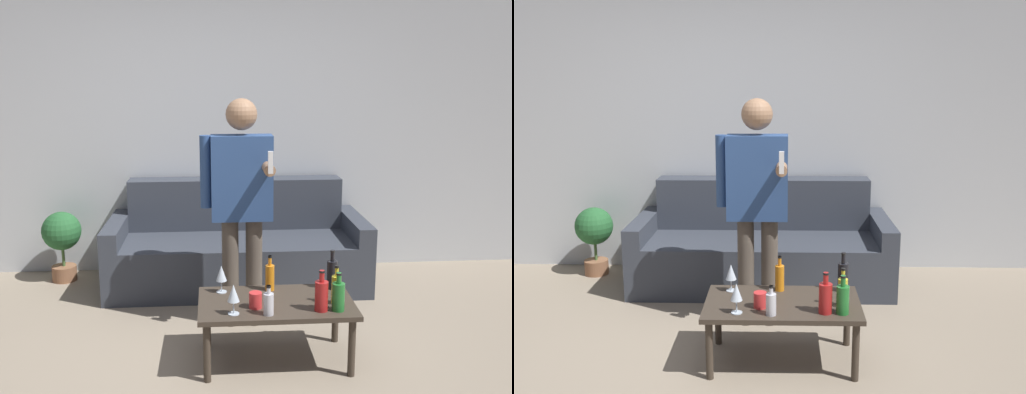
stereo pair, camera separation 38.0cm
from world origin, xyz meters
The scene contains 14 objects.
wall_back centered at (0.00, 2.27, 1.35)m, with size 8.00×0.06×2.70m.
couch centered at (0.24, 1.84, 0.31)m, with size 2.14×0.88×0.86m.
coffee_table centered at (0.41, 0.43, 0.35)m, with size 0.95×0.55×0.39m.
bottle_orange centered at (0.35, 0.23, 0.46)m, with size 0.06×0.06×0.18m.
bottle_green centered at (0.80, 0.62, 0.49)m, with size 0.07×0.07×0.26m.
bottle_dark centered at (0.77, 0.37, 0.49)m, with size 0.06×0.06×0.24m.
bottle_yellow centered at (0.39, 0.62, 0.48)m, with size 0.06×0.06×0.23m.
bottle_red centered at (0.76, 0.26, 0.48)m, with size 0.08×0.08×0.23m.
bottle_clear centered at (0.66, 0.27, 0.49)m, with size 0.08×0.08×0.25m.
wine_glass_near centered at (0.15, 0.25, 0.52)m, with size 0.07×0.07×0.18m.
wine_glass_far centered at (0.08, 0.60, 0.51)m, with size 0.07×0.07×0.18m.
cup_on_table centered at (0.28, 0.34, 0.44)m, with size 0.08×0.08×0.10m.
person_standing_front centered at (0.23, 0.98, 0.94)m, with size 0.49×0.42×1.60m.
potted_plant centered at (-1.26, 1.99, 0.39)m, with size 0.33×0.33×0.61m.
Camera 2 is at (0.41, -2.84, 1.74)m, focal length 40.00 mm.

